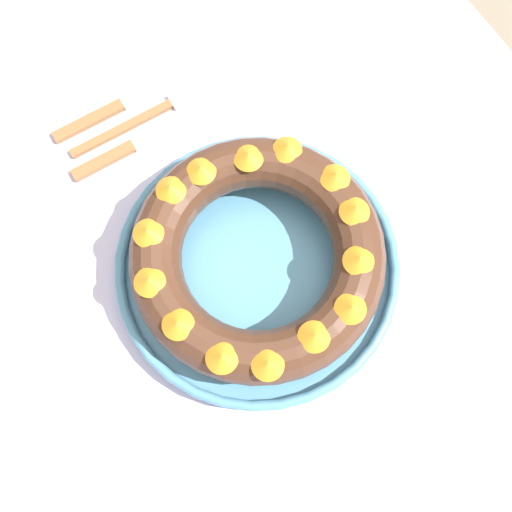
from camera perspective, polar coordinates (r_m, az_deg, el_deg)
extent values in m
plane|color=gray|center=(1.46, -0.47, -8.43)|extent=(8.00, 8.00, 0.00)
cube|color=silver|center=(0.76, -0.89, 0.01)|extent=(1.55, 0.93, 0.03)
cylinder|color=#518EB2|center=(0.73, 0.00, -1.21)|extent=(0.33, 0.33, 0.01)
torus|color=#518EB2|center=(0.71, 0.00, -0.86)|extent=(0.34, 0.34, 0.01)
torus|color=#4C2D1E|center=(0.68, 0.00, 0.00)|extent=(0.29, 0.29, 0.06)
cone|color=orange|center=(0.66, -10.30, 2.32)|extent=(0.05, 0.05, 0.01)
cone|color=orange|center=(0.65, -10.07, -2.53)|extent=(0.04, 0.04, 0.01)
cone|color=orange|center=(0.63, -7.49, -6.39)|extent=(0.05, 0.05, 0.01)
cone|color=orange|center=(0.62, -3.28, -9.60)|extent=(0.04, 0.04, 0.01)
cone|color=orange|center=(0.62, 1.13, -10.26)|extent=(0.05, 0.05, 0.01)
cone|color=orange|center=(0.63, 5.24, -7.80)|extent=(0.04, 0.04, 0.01)
cone|color=orange|center=(0.64, 9.05, -4.88)|extent=(0.05, 0.05, 0.01)
cone|color=orange|center=(0.65, 9.81, -0.31)|extent=(0.04, 0.04, 0.01)
cone|color=orange|center=(0.67, 9.43, 4.39)|extent=(0.05, 0.05, 0.01)
cone|color=orange|center=(0.68, 7.57, 7.60)|extent=(0.04, 0.04, 0.01)
cone|color=orange|center=(0.70, 3.01, 10.30)|extent=(0.05, 0.05, 0.01)
cone|color=orange|center=(0.69, -0.73, 9.52)|extent=(0.05, 0.05, 0.01)
cone|color=orange|center=(0.69, -5.29, 8.24)|extent=(0.04, 0.04, 0.01)
cone|color=orange|center=(0.68, -8.17, 6.41)|extent=(0.04, 0.04, 0.01)
cube|color=#936038|center=(0.83, -12.64, 11.73)|extent=(0.01, 0.15, 0.01)
cube|color=silver|center=(0.84, -6.30, 15.09)|extent=(0.02, 0.06, 0.01)
cube|color=#936038|center=(0.84, -15.63, 12.25)|extent=(0.02, 0.10, 0.01)
cube|color=silver|center=(0.85, -8.84, 15.90)|extent=(0.02, 0.12, 0.00)
cube|color=#936038|center=(0.81, -14.30, 8.76)|extent=(0.02, 0.09, 0.01)
cube|color=silver|center=(0.82, -8.24, 12.08)|extent=(0.02, 0.11, 0.00)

